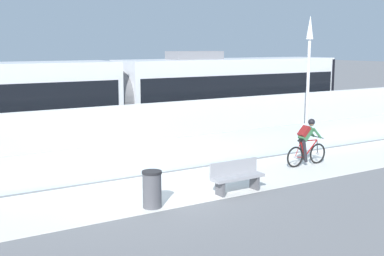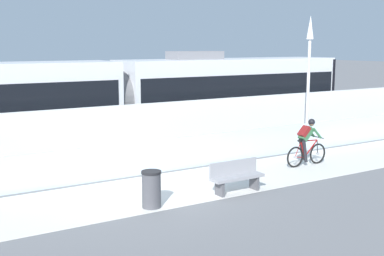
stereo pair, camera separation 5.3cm
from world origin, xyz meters
name	(u,v)px [view 1 (the left image)]	position (x,y,z in m)	size (l,w,h in m)	color
ground_plane	(155,191)	(0.00, 0.00, 0.00)	(200.00, 200.00, 0.00)	slate
bike_path_deck	(155,191)	(0.00, 0.00, 0.01)	(32.00, 3.20, 0.01)	silver
glass_parapet	(127,160)	(0.00, 1.85, 0.54)	(32.00, 0.05, 1.08)	silver
concrete_barrier_wall	(104,136)	(0.00, 3.65, 1.01)	(32.00, 0.36, 2.03)	silver
tram_rail_near	(80,152)	(0.00, 6.13, 0.00)	(32.00, 0.08, 0.01)	#595654
tram_rail_far	(68,146)	(0.00, 7.57, 0.00)	(32.00, 0.08, 0.01)	#595654
tram	(116,99)	(1.86, 6.85, 1.89)	(22.56, 2.54, 3.81)	silver
cyclist_on_bike	(307,143)	(5.84, 0.00, 0.80)	(1.77, 0.58, 1.61)	black
lamp_post_antenna	(309,65)	(7.94, 2.15, 3.29)	(0.28, 0.28, 5.20)	gray
trash_bin	(152,189)	(-0.73, -1.25, 0.48)	(0.51, 0.51, 0.96)	#47474C
bench	(236,176)	(1.90, -1.29, 0.48)	(1.60, 0.45, 0.89)	gray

